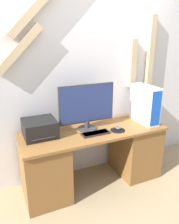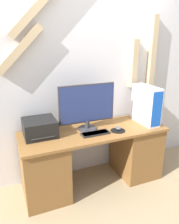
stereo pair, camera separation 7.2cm
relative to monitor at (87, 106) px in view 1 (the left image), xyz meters
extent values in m
plane|color=#9E8966|center=(0.06, -0.37, -1.00)|extent=(12.00, 12.00, 0.00)
cube|color=silver|center=(0.06, 0.29, 0.35)|extent=(6.40, 0.05, 2.70)
cube|color=tan|center=(1.02, 0.22, 0.48)|extent=(0.08, 0.08, 1.07)
cube|color=tan|center=(0.74, 0.22, 0.41)|extent=(0.08, 0.08, 0.61)
cube|color=tan|center=(-0.66, 0.22, 0.62)|extent=(0.52, 0.08, 0.52)
cube|color=brown|center=(0.06, -0.07, -0.30)|extent=(1.71, 0.60, 0.03)
cube|color=brown|center=(-0.55, -0.07, -0.66)|extent=(0.48, 0.55, 0.68)
cube|color=brown|center=(0.66, -0.07, -0.66)|extent=(0.48, 0.55, 0.68)
cylinder|color=#333338|center=(0.00, 0.00, -0.28)|extent=(0.22, 0.22, 0.02)
cylinder|color=#333338|center=(0.00, 0.00, -0.23)|extent=(0.05, 0.05, 0.09)
cube|color=#333338|center=(0.00, 0.01, 0.02)|extent=(0.67, 0.03, 0.45)
cube|color=navy|center=(0.00, -0.01, 0.02)|extent=(0.64, 0.01, 0.41)
cube|color=black|center=(0.03, -0.17, -0.28)|extent=(0.32, 0.12, 0.02)
cube|color=#424242|center=(0.03, -0.17, -0.27)|extent=(0.30, 0.10, 0.01)
cylinder|color=black|center=(0.31, -0.19, -0.29)|extent=(0.17, 0.17, 0.00)
ellipsoid|color=#4C4C51|center=(0.32, -0.16, -0.27)|extent=(0.06, 0.08, 0.04)
cube|color=white|center=(0.75, -0.09, -0.06)|extent=(0.15, 0.42, 0.47)
cube|color=blue|center=(0.75, -0.29, -0.06)|extent=(0.14, 0.01, 0.42)
cube|color=black|center=(-0.55, 0.04, -0.20)|extent=(0.35, 0.34, 0.19)
cube|color=#333333|center=(-0.55, -0.06, -0.25)|extent=(0.24, 0.15, 0.01)
camera|label=1|loc=(-0.96, -2.17, 0.74)|focal=35.00mm
camera|label=2|loc=(-0.89, -2.20, 0.74)|focal=35.00mm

